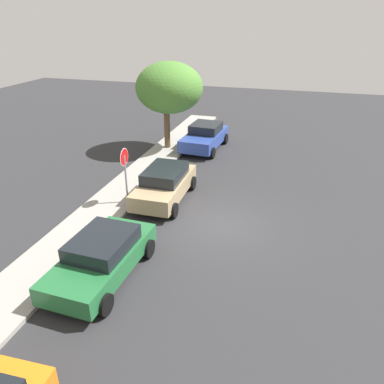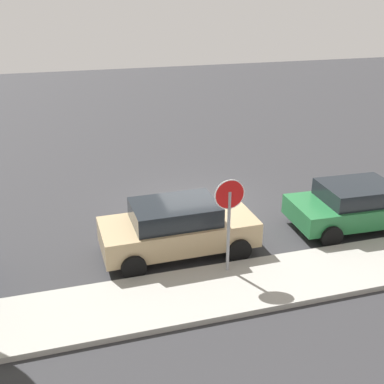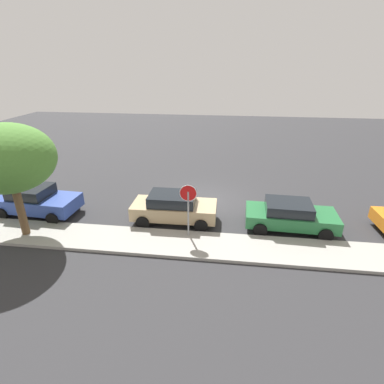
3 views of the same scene
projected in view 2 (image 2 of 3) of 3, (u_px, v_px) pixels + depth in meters
ground_plane at (197, 205)px, 16.04m from camera, size 60.00×60.00×0.00m
sidewalk_curb at (256, 284)px, 11.66m from camera, size 32.00×2.06×0.14m
stop_sign at (229, 211)px, 11.49m from camera, size 0.76×0.08×2.58m
parked_car_tan at (178, 227)px, 12.86m from camera, size 4.16×2.01×1.49m
parked_car_green at (359, 205)px, 14.34m from camera, size 4.27×2.20×1.39m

